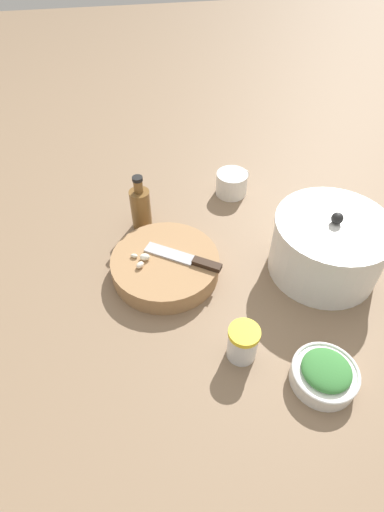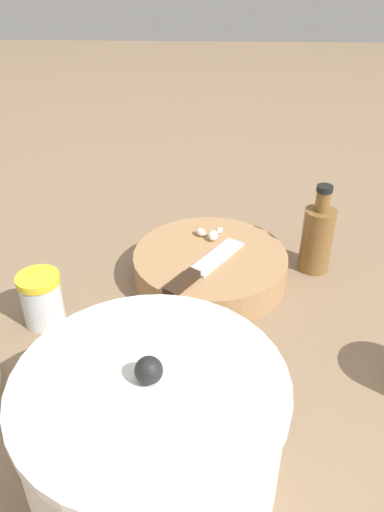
% 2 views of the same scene
% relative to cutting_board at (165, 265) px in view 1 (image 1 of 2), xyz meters
% --- Properties ---
extents(ground_plane, '(5.00, 5.00, 0.00)m').
position_rel_cutting_board_xyz_m(ground_plane, '(0.04, 0.12, -0.03)').
color(ground_plane, '#7F664C').
extents(cutting_board, '(0.27, 0.27, 0.05)m').
position_rel_cutting_board_xyz_m(cutting_board, '(0.00, 0.00, 0.00)').
color(cutting_board, '#9E754C').
rests_on(cutting_board, ground_plane).
extents(chef_knife, '(0.13, 0.18, 0.01)m').
position_rel_cutting_board_xyz_m(chef_knife, '(0.02, 0.05, 0.03)').
color(chef_knife, black).
rests_on(chef_knife, cutting_board).
extents(garlic_cloves, '(0.06, 0.05, 0.02)m').
position_rel_cutting_board_xyz_m(garlic_cloves, '(0.00, -0.06, 0.03)').
color(garlic_cloves, white).
rests_on(garlic_cloves, cutting_board).
extents(herb_bowl, '(0.14, 0.14, 0.06)m').
position_rel_cutting_board_xyz_m(herb_bowl, '(0.35, 0.28, 0.00)').
color(herb_bowl, silver).
rests_on(herb_bowl, ground_plane).
extents(spice_jar, '(0.07, 0.07, 0.09)m').
position_rel_cutting_board_xyz_m(spice_jar, '(0.26, 0.13, 0.02)').
color(spice_jar, silver).
rests_on(spice_jar, ground_plane).
extents(coffee_mug, '(0.10, 0.11, 0.07)m').
position_rel_cutting_board_xyz_m(coffee_mug, '(-0.30, 0.25, 0.01)').
color(coffee_mug, silver).
rests_on(coffee_mug, ground_plane).
extents(oil_bottle, '(0.06, 0.06, 0.17)m').
position_rel_cutting_board_xyz_m(oil_bottle, '(-0.19, -0.04, 0.04)').
color(oil_bottle, brown).
rests_on(oil_bottle, ground_plane).
extents(stock_pot, '(0.28, 0.28, 0.18)m').
position_rel_cutting_board_xyz_m(stock_pot, '(0.06, 0.40, 0.05)').
color(stock_pot, silver).
rests_on(stock_pot, ground_plane).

